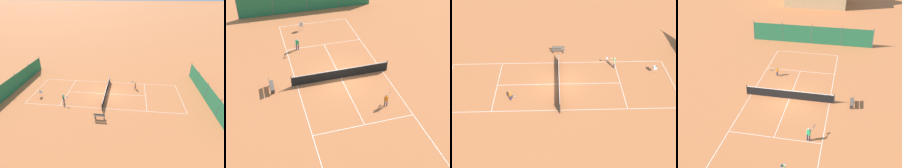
# 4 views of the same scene
# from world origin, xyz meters

# --- Properties ---
(ground_plane) EXTENTS (600.00, 600.00, 0.00)m
(ground_plane) POSITION_xyz_m (0.00, 0.00, 0.00)
(ground_plane) COLOR #BC6638
(court_line_markings) EXTENTS (8.25, 23.85, 0.01)m
(court_line_markings) POSITION_xyz_m (0.00, 0.00, 0.00)
(court_line_markings) COLOR white
(court_line_markings) RESTS_ON ground
(tennis_net) EXTENTS (9.18, 0.08, 1.06)m
(tennis_net) POSITION_xyz_m (0.00, 0.00, 0.50)
(tennis_net) COLOR #2D2D2D
(tennis_net) RESTS_ON ground
(windscreen_fence_near) EXTENTS (17.28, 0.08, 2.90)m
(windscreen_fence_near) POSITION_xyz_m (-0.00, -15.50, 1.31)
(windscreen_fence_near) COLOR #236B42
(windscreen_fence_near) RESTS_ON ground
(player_far_baseline) EXTENTS (0.62, 1.01, 1.29)m
(player_far_baseline) POSITION_xyz_m (2.94, -6.15, 0.75)
(player_far_baseline) COLOR #23284C
(player_far_baseline) RESTS_ON ground
(player_near_baseline) EXTENTS (0.79, 0.77, 1.11)m
(player_near_baseline) POSITION_xyz_m (-2.48, 4.70, 0.65)
(player_near_baseline) COLOR #23284C
(player_near_baseline) RESTS_ON ground
(tennis_ball_by_net_right) EXTENTS (0.07, 0.07, 0.07)m
(tennis_ball_by_net_right) POSITION_xyz_m (2.32, -1.11, 0.03)
(tennis_ball_by_net_right) COLOR #CCE033
(tennis_ball_by_net_right) RESTS_ON ground
(tennis_ball_service_box) EXTENTS (0.07, 0.07, 0.07)m
(tennis_ball_service_box) POSITION_xyz_m (1.88, 6.59, 0.03)
(tennis_ball_service_box) COLOR #CCE033
(tennis_ball_service_box) RESTS_ON ground
(tennis_ball_alley_right) EXTENTS (0.07, 0.07, 0.07)m
(tennis_ball_alley_right) POSITION_xyz_m (-0.64, 1.83, 0.03)
(tennis_ball_alley_right) COLOR #CCE033
(tennis_ball_alley_right) RESTS_ON ground
(tennis_ball_alley_left) EXTENTS (0.07, 0.07, 0.07)m
(tennis_ball_alley_left) POSITION_xyz_m (-1.81, 0.37, 0.03)
(tennis_ball_alley_left) COLOR #CCE033
(tennis_ball_alley_left) RESTS_ON ground
(ball_hopper) EXTENTS (0.36, 0.36, 0.89)m
(ball_hopper) POSITION_xyz_m (1.71, -10.40, 0.66)
(ball_hopper) COLOR #B7B7BC
(ball_hopper) RESTS_ON ground
(courtside_bench) EXTENTS (0.36, 1.50, 0.84)m
(courtside_bench) POSITION_xyz_m (6.34, -0.02, 0.45)
(courtside_bench) COLOR #51473D
(courtside_bench) RESTS_ON ground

